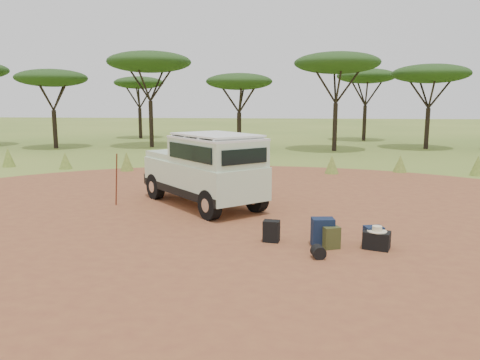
# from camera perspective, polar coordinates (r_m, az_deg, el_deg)

# --- Properties ---
(ground) EXTENTS (140.00, 140.00, 0.00)m
(ground) POSITION_cam_1_polar(r_m,az_deg,el_deg) (12.13, 0.44, -5.13)
(ground) COLOR #577529
(ground) RESTS_ON ground
(dirt_clearing) EXTENTS (23.00, 23.00, 0.01)m
(dirt_clearing) POSITION_cam_1_polar(r_m,az_deg,el_deg) (12.13, 0.44, -5.12)
(dirt_clearing) COLOR brown
(dirt_clearing) RESTS_ON ground
(grass_fringe) EXTENTS (36.60, 1.60, 0.90)m
(grass_fringe) POSITION_cam_1_polar(r_m,az_deg,el_deg) (20.55, 3.03, 2.13)
(grass_fringe) COLOR #577529
(grass_fringe) RESTS_ON ground
(acacia_treeline) EXTENTS (46.70, 13.20, 6.26)m
(acacia_treeline) POSITION_cam_1_polar(r_m,az_deg,el_deg) (31.53, 5.31, 12.88)
(acacia_treeline) COLOR black
(acacia_treeline) RESTS_ON ground
(safari_vehicle) EXTENTS (4.25, 4.49, 2.18)m
(safari_vehicle) POSITION_cam_1_polar(r_m,az_deg,el_deg) (13.79, -4.27, 1.12)
(safari_vehicle) COLOR silver
(safari_vehicle) RESTS_ON ground
(walking_staff) EXTENTS (0.25, 0.32, 1.59)m
(walking_staff) POSITION_cam_1_polar(r_m,az_deg,el_deg) (14.20, -14.83, 0.01)
(walking_staff) COLOR maroon
(walking_staff) RESTS_ON ground
(backpack_black) EXTENTS (0.39, 0.31, 0.48)m
(backpack_black) POSITION_cam_1_polar(r_m,az_deg,el_deg) (10.43, 3.85, -6.25)
(backpack_black) COLOR black
(backpack_black) RESTS_ON ground
(backpack_navy) EXTENTS (0.51, 0.39, 0.61)m
(backpack_navy) POSITION_cam_1_polar(r_m,az_deg,el_deg) (10.27, 10.04, -6.27)
(backpack_navy) COLOR #131F3D
(backpack_navy) RESTS_ON ground
(backpack_olive) EXTENTS (0.41, 0.35, 0.47)m
(backpack_olive) POSITION_cam_1_polar(r_m,az_deg,el_deg) (10.14, 11.03, -6.92)
(backpack_olive) COLOR #3E441F
(backpack_olive) RESTS_ON ground
(duffel_navy) EXTENTS (0.44, 0.37, 0.43)m
(duffel_navy) POSITION_cam_1_polar(r_m,az_deg,el_deg) (10.54, 15.95, -6.60)
(duffel_navy) COLOR #131F3D
(duffel_navy) RESTS_ON ground
(hard_case) EXTENTS (0.63, 0.54, 0.38)m
(hard_case) POSITION_cam_1_polar(r_m,az_deg,el_deg) (10.35, 16.31, -7.06)
(hard_case) COLOR black
(hard_case) RESTS_ON ground
(stuff_sack) EXTENTS (0.32, 0.32, 0.26)m
(stuff_sack) POSITION_cam_1_polar(r_m,az_deg,el_deg) (9.51, 9.52, -8.65)
(stuff_sack) COLOR black
(stuff_sack) RESTS_ON ground
(safari_hat) EXTENTS (0.41, 0.41, 0.12)m
(safari_hat) POSITION_cam_1_polar(r_m,az_deg,el_deg) (10.29, 16.37, -5.81)
(safari_hat) COLOR beige
(safari_hat) RESTS_ON hard_case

